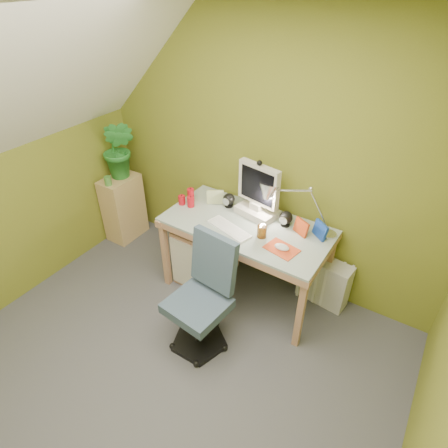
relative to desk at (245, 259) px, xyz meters
The scene contains 20 objects.
floor 1.29m from the desk, 93.38° to the right, with size 3.20×3.20×0.01m, color #4A4A4F.
wall_back 0.91m from the desk, 101.12° to the left, with size 3.20×0.01×2.40m, color olive.
desk is the anchor object (origin of this frame).
monitor 0.64m from the desk, 90.00° to the left, with size 0.35×0.20×0.48m, color beige, non-canonical shape.
speaker_left 0.53m from the desk, 149.35° to the left, with size 0.11×0.11×0.13m, color black, non-canonical shape.
speaker_right 0.54m from the desk, 30.65° to the left, with size 0.11×0.11×0.13m, color black, non-canonical shape.
keyboard 0.41m from the desk, 119.74° to the right, with size 0.40×0.13×0.02m, color white.
mousepad 0.55m from the desk, 20.22° to the right, with size 0.24×0.17×0.01m, color #D84821.
mouse 0.56m from the desk, 20.22° to the right, with size 0.12×0.07×0.04m, color silver.
amber_tumbler 0.46m from the desk, 23.96° to the right, with size 0.08×0.08×0.10m, color brown.
candle_cluster 0.74m from the desk, behind, with size 0.17×0.15×0.13m, color red, non-canonical shape.
photo_frame_red 0.61m from the desk, 15.95° to the left, with size 0.14×0.02×0.12m, color #AD3712.
photo_frame_blue 0.72m from the desk, 15.95° to the left, with size 0.15×0.02×0.13m, color #163B9D.
photo_frame_green 0.60m from the desk, 160.71° to the left, with size 0.15×0.02×0.13m, color #A9B57D.
desk_lamp 0.82m from the desk, 21.80° to the left, with size 0.55×0.24×0.59m, color silver, non-canonical shape.
side_ledge 1.52m from the desk, behind, with size 0.26×0.40×0.70m, color tan.
potted_plant 1.63m from the desk, behind, with size 0.33×0.27×0.60m, color #2A7F30.
green_cup 1.55m from the desk, behind, with size 0.07×0.07×0.09m, color #4A8838.
task_chair 0.71m from the desk, 90.48° to the right, with size 0.47×0.47×0.84m, color #384B5D, non-canonical shape.
radiator 0.71m from the desk, 22.74° to the left, with size 0.43×0.17×0.43m, color silver.
Camera 1 is at (1.26, -0.98, 2.49)m, focal length 30.00 mm.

